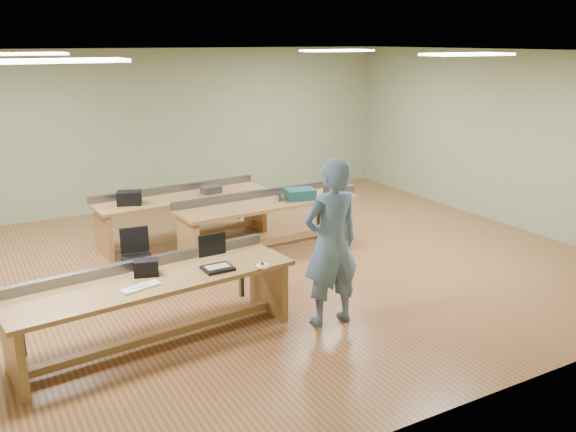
% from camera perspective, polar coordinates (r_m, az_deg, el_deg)
% --- Properties ---
extents(floor, '(10.00, 10.00, 0.00)m').
position_cam_1_polar(floor, '(8.75, -4.07, -4.97)').
color(floor, '#975F39').
rests_on(floor, ground).
extents(ceiling, '(10.00, 10.00, 0.00)m').
position_cam_1_polar(ceiling, '(8.16, -4.50, 15.08)').
color(ceiling, silver).
rests_on(ceiling, wall_back).
extents(wall_back, '(10.00, 0.04, 3.00)m').
position_cam_1_polar(wall_back, '(12.02, -12.47, 7.92)').
color(wall_back, gray).
rests_on(wall_back, floor).
extents(wall_front, '(10.00, 0.04, 3.00)m').
position_cam_1_polar(wall_front, '(5.11, 15.17, -3.29)').
color(wall_front, gray).
rests_on(wall_front, floor).
extents(wall_right, '(0.04, 8.00, 3.00)m').
position_cam_1_polar(wall_right, '(11.34, 19.43, 6.91)').
color(wall_right, gray).
rests_on(wall_right, floor).
extents(fluor_panels, '(6.20, 3.50, 0.03)m').
position_cam_1_polar(fluor_panels, '(8.16, -4.50, 14.87)').
color(fluor_panels, white).
rests_on(fluor_panels, ceiling).
extents(workbench_front, '(3.12, 1.14, 0.86)m').
position_cam_1_polar(workbench_front, '(6.64, -12.45, -7.20)').
color(workbench_front, '#B5814C').
rests_on(workbench_front, floor).
extents(workbench_mid, '(2.91, 0.91, 0.86)m').
position_cam_1_polar(workbench_mid, '(9.44, -2.00, 0.23)').
color(workbench_mid, '#B5814C').
rests_on(workbench_mid, floor).
extents(workbench_back, '(2.88, 0.96, 0.86)m').
position_cam_1_polar(workbench_back, '(9.93, -9.78, 0.80)').
color(workbench_back, '#B5814C').
rests_on(workbench_back, floor).
extents(person, '(0.72, 0.49, 1.93)m').
position_cam_1_polar(person, '(6.83, 4.05, -2.54)').
color(person, slate).
rests_on(person, floor).
extents(laptop_base, '(0.32, 0.27, 0.03)m').
position_cam_1_polar(laptop_base, '(6.67, -6.60, -4.88)').
color(laptop_base, black).
rests_on(laptop_base, workbench_front).
extents(laptop_screen, '(0.32, 0.02, 0.25)m').
position_cam_1_polar(laptop_screen, '(6.70, -7.11, -2.68)').
color(laptop_screen, black).
rests_on(laptop_screen, laptop_base).
extents(keyboard, '(0.43, 0.24, 0.02)m').
position_cam_1_polar(keyboard, '(6.33, -13.62, -6.50)').
color(keyboard, white).
rests_on(keyboard, workbench_front).
extents(trackball_mouse, '(0.17, 0.19, 0.07)m').
position_cam_1_polar(trackball_mouse, '(6.65, -2.37, -4.69)').
color(trackball_mouse, white).
rests_on(trackball_mouse, workbench_front).
extents(camera_bag, '(0.29, 0.23, 0.17)m').
position_cam_1_polar(camera_bag, '(6.62, -13.15, -4.73)').
color(camera_bag, black).
rests_on(camera_bag, workbench_front).
extents(task_chair, '(0.48, 0.48, 0.81)m').
position_cam_1_polar(task_chair, '(8.18, -13.85, -4.74)').
color(task_chair, black).
rests_on(task_chair, floor).
extents(parts_bin_teal, '(0.50, 0.42, 0.16)m').
position_cam_1_polar(parts_bin_teal, '(9.53, 1.12, 2.08)').
color(parts_bin_teal, '#154045').
rests_on(parts_bin_teal, workbench_mid).
extents(parts_bin_grey, '(0.44, 0.29, 0.12)m').
position_cam_1_polar(parts_bin_grey, '(9.97, 4.76, 2.54)').
color(parts_bin_grey, '#313133').
rests_on(parts_bin_grey, workbench_mid).
extents(mug, '(0.13, 0.13, 0.09)m').
position_cam_1_polar(mug, '(9.43, -0.87, 1.70)').
color(mug, '#313133').
rests_on(mug, workbench_mid).
extents(drinks_can, '(0.08, 0.08, 0.11)m').
position_cam_1_polar(drinks_can, '(9.28, -1.06, 1.55)').
color(drinks_can, silver).
rests_on(drinks_can, workbench_mid).
extents(storage_box_back, '(0.42, 0.36, 0.20)m').
position_cam_1_polar(storage_box_back, '(9.50, -14.63, 1.65)').
color(storage_box_back, black).
rests_on(storage_box_back, workbench_back).
extents(tray_back, '(0.32, 0.24, 0.12)m').
position_cam_1_polar(tray_back, '(9.96, -7.21, 2.46)').
color(tray_back, '#313133').
rests_on(tray_back, workbench_back).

